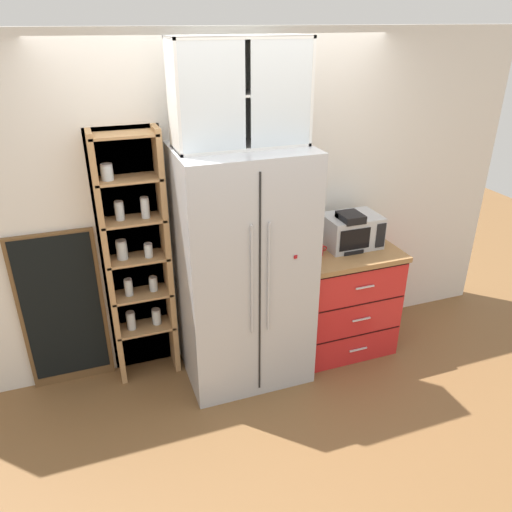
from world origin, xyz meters
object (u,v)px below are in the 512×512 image
Objects in this scene: refrigerator at (243,269)px; mug_red at (318,250)px; microwave at (351,231)px; chalkboard_menu at (63,311)px; coffee_maker at (348,231)px; bottle_cobalt at (349,237)px.

refrigerator reaches higher than mug_red.
chalkboard_menu is at bearing 174.06° from microwave.
coffee_maker is (-0.06, -0.04, 0.03)m from microwave.
mug_red is at bearing -174.63° from coffee_maker.
microwave is at bearing 11.67° from mug_red.
coffee_maker is at bearing -144.81° from microwave.
bottle_cobalt is at bearing -90.00° from coffee_maker.
microwave is at bearing 5.54° from refrigerator.
microwave is 1.42× the size of coffee_maker.
chalkboard_menu is at bearing 172.82° from coffee_maker.
microwave is 0.35× the size of chalkboard_menu.
coffee_maker reaches higher than bottle_cobalt.
microwave reaches higher than mug_red.
mug_red is 0.45× the size of bottle_cobalt.
refrigerator reaches higher than coffee_maker.
bottle_cobalt is (-0.06, -0.07, -0.02)m from microwave.
microwave is (0.95, 0.09, 0.14)m from refrigerator.
refrigerator is 0.63m from mug_red.
refrigerator is 0.91m from coffee_maker.
mug_red is (-0.32, -0.07, -0.09)m from microwave.
microwave is at bearing 50.88° from bottle_cobalt.
bottle_cobalt is at bearing -129.12° from microwave.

